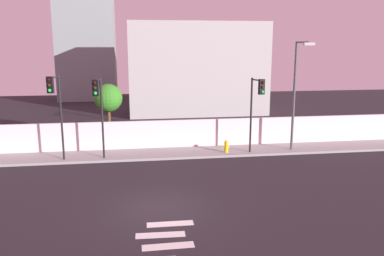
# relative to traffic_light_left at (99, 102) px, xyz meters

# --- Properties ---
(ground_plane) EXTENTS (80.00, 80.00, 0.00)m
(ground_plane) POSITION_rel_traffic_light_left_xyz_m (2.93, -6.99, -3.61)
(ground_plane) COLOR #252025
(sidewalk) EXTENTS (36.00, 2.40, 0.15)m
(sidewalk) POSITION_rel_traffic_light_left_xyz_m (2.93, 1.21, -3.54)
(sidewalk) COLOR gray
(sidewalk) RESTS_ON ground
(perimeter_wall) EXTENTS (36.00, 0.18, 1.80)m
(perimeter_wall) POSITION_rel_traffic_light_left_xyz_m (2.93, 2.50, -2.56)
(perimeter_wall) COLOR silver
(perimeter_wall) RESTS_ON sidewalk
(crosswalk_marking) EXTENTS (3.44, 4.74, 0.01)m
(crosswalk_marking) POSITION_rel_traffic_light_left_xyz_m (2.93, -10.66, -3.61)
(crosswalk_marking) COLOR silver
(crosswalk_marking) RESTS_ON ground
(traffic_light_left) EXTENTS (0.44, 1.30, 4.75)m
(traffic_light_left) POSITION_rel_traffic_light_left_xyz_m (0.00, 0.00, 0.00)
(traffic_light_left) COLOR black
(traffic_light_left) RESTS_ON sidewalk
(traffic_light_center) EXTENTS (0.51, 1.35, 4.95)m
(traffic_light_center) POSITION_rel_traffic_light_left_xyz_m (-2.34, -0.02, 0.13)
(traffic_light_center) COLOR black
(traffic_light_center) RESTS_ON sidewalk
(traffic_light_right) EXTENTS (0.51, 1.31, 4.66)m
(traffic_light_right) POSITION_rel_traffic_light_left_xyz_m (9.25, -0.01, -0.06)
(traffic_light_right) COLOR black
(traffic_light_right) RESTS_ON sidewalk
(street_lamp_curbside) EXTENTS (0.62, 2.31, 6.80)m
(street_lamp_curbside) POSITION_rel_traffic_light_left_xyz_m (11.89, 0.44, 0.61)
(street_lamp_curbside) COLOR #4C4C51
(street_lamp_curbside) RESTS_ON sidewalk
(fire_hydrant) EXTENTS (0.44, 0.26, 0.78)m
(fire_hydrant) POSITION_rel_traffic_light_left_xyz_m (7.59, 0.65, -3.04)
(fire_hydrant) COLOR gold
(fire_hydrant) RESTS_ON sidewalk
(roadside_tree_midleft) EXTENTS (1.85, 1.85, 4.25)m
(roadside_tree_midleft) POSITION_rel_traffic_light_left_xyz_m (0.29, 3.75, -0.32)
(roadside_tree_midleft) COLOR brown
(roadside_tree_midleft) RESTS_ON ground
(low_building_distant) EXTENTS (13.39, 6.00, 8.90)m
(low_building_distant) POSITION_rel_traffic_light_left_xyz_m (8.23, 16.50, 0.84)
(low_building_distant) COLOR #AAAAAA
(low_building_distant) RESTS_ON ground
(tower_on_skyline) EXTENTS (6.97, 5.00, 24.22)m
(tower_on_skyline) POSITION_rel_traffic_light_left_xyz_m (-3.70, 28.50, 8.50)
(tower_on_skyline) COLOR gray
(tower_on_skyline) RESTS_ON ground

